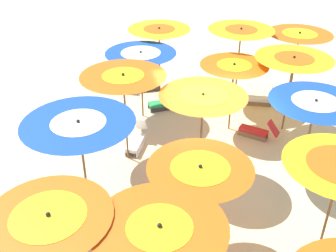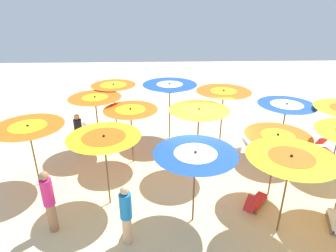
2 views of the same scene
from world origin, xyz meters
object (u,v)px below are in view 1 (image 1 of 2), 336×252
Objects in this scene: beach_umbrella_12 at (123,82)px; beach_umbrella_13 at (141,59)px; beach_umbrella_3 at (293,64)px; beach_umbrella_9 at (241,35)px; beach_umbrella_14 at (159,34)px; beach_umbrella_4 at (299,39)px; beach_umbrella_7 at (203,101)px; lounger_1 at (261,99)px; beach_umbrella_5 at (160,236)px; lounger_2 at (167,102)px; beach_umbrella_10 at (50,223)px; lounger_4 at (136,140)px; lounger_3 at (257,131)px; beach_umbrella_11 at (79,131)px; beach_umbrella_6 at (200,176)px; beach_umbrella_8 at (234,70)px; lounger_0 at (142,85)px; beach_umbrella_2 at (315,108)px.

beach_umbrella_13 is at bearing 71.97° from beach_umbrella_12.
beach_umbrella_3 is at bearing -21.54° from beach_umbrella_13.
beach_umbrella_9 reaches higher than beach_umbrella_14.
beach_umbrella_4 is 5.18m from beach_umbrella_13.
beach_umbrella_7 is 4.95m from lounger_1.
beach_umbrella_5 reaches higher than lounger_2.
lounger_4 is (1.83, 4.90, -1.92)m from beach_umbrella_10.
beach_umbrella_7 is 2.23× the size of lounger_3.
beach_umbrella_11 is 3.50m from lounger_4.
beach_umbrella_11 is 5.65m from lounger_2.
beach_umbrella_6 is 2.03× the size of lounger_3.
beach_umbrella_5 is 1.63m from beach_umbrella_10.
beach_umbrella_8 reaches higher than lounger_3.
beach_umbrella_9 is 3.13m from lounger_3.
beach_umbrella_6 is (0.98, 1.41, -0.15)m from beach_umbrella_5.
beach_umbrella_13 is 2.52m from lounger_0.
beach_umbrella_3 is 2.26m from beach_umbrella_4.
beach_umbrella_10 is (-7.42, -6.96, 0.07)m from beach_umbrella_4.
lounger_3 is at bearing -93.40° from beach_umbrella_9.
beach_umbrella_3 is (0.51, 2.21, 0.16)m from beach_umbrella_2.
lounger_4 is (0.30, 0.50, -2.05)m from beach_umbrella_12.
beach_umbrella_11 is (-2.75, -0.84, 0.05)m from beach_umbrella_7.
beach_umbrella_4 is at bearing -16.88° from beach_umbrella_14.
beach_umbrella_14 reaches higher than beach_umbrella_6.
beach_umbrella_10 reaches higher than lounger_4.
beach_umbrella_7 is 2.10× the size of lounger_1.
beach_umbrella_9 is at bearing 177.18° from beach_umbrella_4.
beach_umbrella_3 reaches higher than beach_umbrella_4.
beach_umbrella_9 reaches higher than lounger_2.
beach_umbrella_5 reaches higher than lounger_1.
beach_umbrella_5 is 8.50m from beach_umbrella_9.
beach_umbrella_14 reaches higher than lounger_2.
beach_umbrella_8 is at bearing -61.52° from beach_umbrella_14.
lounger_4 is at bearing 69.55° from beach_umbrella_10.
beach_umbrella_13 is (0.72, 2.20, -0.34)m from beach_umbrella_12.
beach_umbrella_11 reaches higher than lounger_4.
lounger_1 is at bearing 56.80° from beach_umbrella_5.
beach_umbrella_9 is 1.08× the size of beach_umbrella_10.
beach_umbrella_11 is (-5.01, -4.67, -0.06)m from beach_umbrella_9.
lounger_3 is (3.80, 0.33, -2.06)m from beach_umbrella_12.
beach_umbrella_6 is 2.42m from beach_umbrella_7.
beach_umbrella_3 reaches higher than lounger_0.
lounger_2 is (-2.38, -0.09, -2.09)m from beach_umbrella_9.
beach_umbrella_7 is at bearing 76.04° from lounger_3.
beach_umbrella_9 is 1.16× the size of beach_umbrella_13.
beach_umbrella_11 is (0.46, 2.39, 0.09)m from beach_umbrella_10.
beach_umbrella_2 is 0.94× the size of beach_umbrella_3.
beach_umbrella_4 is 10.17m from beach_umbrella_10.
beach_umbrella_8 is at bearing 54.92° from beach_umbrella_7.
beach_umbrella_14 is at bearing -96.71° from lounger_2.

